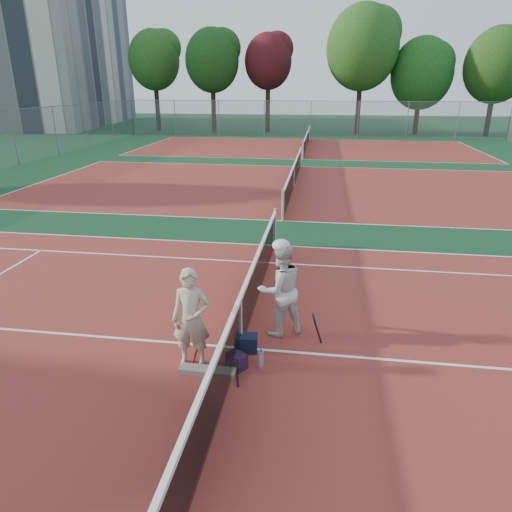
# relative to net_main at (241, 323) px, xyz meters

# --- Properties ---
(ground) EXTENTS (130.00, 130.00, 0.00)m
(ground) POSITION_rel_net_main_xyz_m (0.00, 0.00, -0.51)
(ground) COLOR #0E361D
(ground) RESTS_ON ground
(court_main) EXTENTS (23.77, 10.97, 0.01)m
(court_main) POSITION_rel_net_main_xyz_m (0.00, 0.00, -0.51)
(court_main) COLOR maroon
(court_main) RESTS_ON ground
(court_far_a) EXTENTS (23.77, 10.97, 0.01)m
(court_far_a) POSITION_rel_net_main_xyz_m (0.00, 13.50, -0.51)
(court_far_a) COLOR maroon
(court_far_a) RESTS_ON ground
(court_far_b) EXTENTS (23.77, 10.97, 0.01)m
(court_far_b) POSITION_rel_net_main_xyz_m (0.00, 27.00, -0.51)
(court_far_b) COLOR maroon
(court_far_b) RESTS_ON ground
(net_main) EXTENTS (0.10, 10.98, 1.02)m
(net_main) POSITION_rel_net_main_xyz_m (0.00, 0.00, 0.00)
(net_main) COLOR black
(net_main) RESTS_ON ground
(net_far_a) EXTENTS (0.10, 10.98, 1.02)m
(net_far_a) POSITION_rel_net_main_xyz_m (0.00, 13.50, 0.00)
(net_far_a) COLOR black
(net_far_a) RESTS_ON ground
(net_far_b) EXTENTS (0.10, 10.98, 1.02)m
(net_far_b) POSITION_rel_net_main_xyz_m (0.00, 27.00, 0.00)
(net_far_b) COLOR black
(net_far_b) RESTS_ON ground
(fence_back) EXTENTS (32.00, 0.06, 3.00)m
(fence_back) POSITION_rel_net_main_xyz_m (0.00, 34.00, 0.99)
(fence_back) COLOR slate
(fence_back) RESTS_ON ground
(apartment_block) EXTENTS (12.96, 23.18, 15.00)m
(apartment_block) POSITION_rel_net_main_xyz_m (-28.00, 44.00, 6.99)
(apartment_block) COLOR beige
(apartment_block) RESTS_ON ground
(player_a) EXTENTS (0.64, 0.44, 1.69)m
(player_a) POSITION_rel_net_main_xyz_m (-0.69, -0.59, 0.33)
(player_a) COLOR #BCAD91
(player_a) RESTS_ON ground
(player_b) EXTENTS (1.08, 1.01, 1.77)m
(player_b) POSITION_rel_net_main_xyz_m (0.62, 0.64, 0.37)
(player_b) COLOR silver
(player_b) RESTS_ON ground
(racket_red) EXTENTS (0.37, 0.37, 0.57)m
(racket_red) POSITION_rel_net_main_xyz_m (-0.59, -0.46, -0.23)
(racket_red) COLOR maroon
(racket_red) RESTS_ON ground
(racket_black_held) EXTENTS (0.24, 0.29, 0.58)m
(racket_black_held) POSITION_rel_net_main_xyz_m (1.25, 0.36, -0.22)
(racket_black_held) COLOR black
(racket_black_held) RESTS_ON ground
(racket_spare) EXTENTS (0.40, 0.64, 0.13)m
(racket_spare) POSITION_rel_net_main_xyz_m (0.04, -0.64, -0.44)
(racket_spare) COLOR black
(racket_spare) RESTS_ON ground
(sports_bag_navy) EXTENTS (0.41, 0.30, 0.30)m
(sports_bag_navy) POSITION_rel_net_main_xyz_m (0.11, -0.07, -0.36)
(sports_bag_navy) COLOR black
(sports_bag_navy) RESTS_ON ground
(sports_bag_purple) EXTENTS (0.38, 0.36, 0.26)m
(sports_bag_purple) POSITION_rel_net_main_xyz_m (0.03, -0.58, -0.38)
(sports_bag_purple) COLOR black
(sports_bag_purple) RESTS_ON ground
(net_cover_canvas) EXTENTS (0.92, 0.23, 0.10)m
(net_cover_canvas) POSITION_rel_net_main_xyz_m (-0.40, -0.82, -0.46)
(net_cover_canvas) COLOR slate
(net_cover_canvas) RESTS_ON ground
(water_bottle) EXTENTS (0.09, 0.09, 0.30)m
(water_bottle) POSITION_rel_net_main_xyz_m (0.43, -0.52, -0.36)
(water_bottle) COLOR silver
(water_bottle) RESTS_ON ground
(tree_back_0) EXTENTS (4.79, 4.79, 9.20)m
(tree_back_0) POSITION_rel_net_main_xyz_m (-15.09, 38.19, 5.91)
(tree_back_0) COLOR #382314
(tree_back_0) RESTS_ON ground
(tree_back_1) EXTENTS (4.87, 4.87, 9.13)m
(tree_back_1) POSITION_rel_net_main_xyz_m (-9.19, 37.09, 5.79)
(tree_back_1) COLOR #382314
(tree_back_1) RESTS_ON ground
(tree_back_maroon) EXTENTS (4.31, 4.31, 8.74)m
(tree_back_maroon) POSITION_rel_net_main_xyz_m (-4.19, 38.06, 5.72)
(tree_back_maroon) COLOR #382314
(tree_back_maroon) RESTS_ON ground
(tree_back_3) EXTENTS (6.27, 6.27, 10.90)m
(tree_back_3) POSITION_rel_net_main_xyz_m (4.16, 37.57, 6.77)
(tree_back_3) COLOR #382314
(tree_back_3) RESTS_ON ground
(tree_back_4) EXTENTS (5.38, 5.38, 8.30)m
(tree_back_4) POSITION_rel_net_main_xyz_m (9.46, 38.15, 4.68)
(tree_back_4) COLOR #382314
(tree_back_4) RESTS_ON ground
(tree_back_5) EXTENTS (5.45, 5.45, 8.95)m
(tree_back_5) POSITION_rel_net_main_xyz_m (15.43, 37.42, 5.29)
(tree_back_5) COLOR #382314
(tree_back_5) RESTS_ON ground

